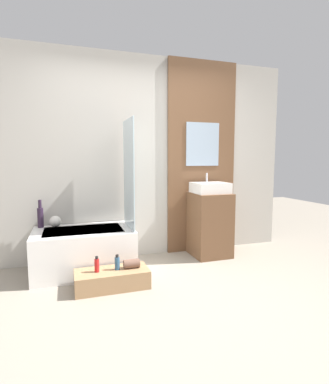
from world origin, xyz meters
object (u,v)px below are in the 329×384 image
at_px(sink, 210,188).
at_px(bottle_soap_secondary, 117,263).
at_px(bottle_soap_primary, 97,265).
at_px(bathtub, 84,250).
at_px(vase_tall_dark, 40,216).
at_px(vase_round_light, 55,221).
at_px(wooden_step_bench, 112,279).

distance_m(sink, bottle_soap_secondary, 1.61).
xyz_separation_m(sink, bottle_soap_primary, (-1.53, -0.62, -0.66)).
height_order(bathtub, bottle_soap_primary, bathtub).
height_order(sink, bottle_soap_primary, sink).
bearing_deg(bottle_soap_primary, bathtub, 99.60).
distance_m(vase_tall_dark, vase_round_light, 0.18).
xyz_separation_m(sink, vase_round_light, (-1.93, 0.15, -0.35)).
distance_m(vase_round_light, bottle_soap_primary, 0.92).
height_order(wooden_step_bench, vase_tall_dark, vase_tall_dark).
relative_size(bathtub, wooden_step_bench, 1.51).
distance_m(bathtub, wooden_step_bench, 0.61).
height_order(vase_tall_dark, bottle_soap_secondary, vase_tall_dark).
distance_m(bathtub, bottle_soap_secondary, 0.61).
distance_m(sink, vase_round_light, 1.97).
xyz_separation_m(bathtub, vase_round_light, (-0.30, 0.23, 0.31)).
xyz_separation_m(bathtub, wooden_step_bench, (0.24, -0.54, -0.16)).
height_order(wooden_step_bench, vase_round_light, vase_round_light).
relative_size(wooden_step_bench, bottle_soap_primary, 4.59).
bearing_deg(bathtub, sink, 2.91).
relative_size(wooden_step_bench, vase_tall_dark, 2.24).
bearing_deg(wooden_step_bench, bathtub, 113.64).
distance_m(vase_tall_dark, bottle_soap_primary, 1.05).
distance_m(vase_tall_dark, bottle_soap_secondary, 1.17).
xyz_separation_m(vase_round_light, bottle_soap_primary, (0.40, -0.77, -0.30)).
xyz_separation_m(vase_round_light, bottle_soap_secondary, (0.60, -0.77, -0.31)).
bearing_deg(vase_round_light, sink, -4.44).
bearing_deg(sink, vase_round_light, 175.56).
xyz_separation_m(vase_tall_dark, bottle_soap_secondary, (0.76, -0.81, -0.37)).
bearing_deg(bathtub, bottle_soap_primary, -80.40).
bearing_deg(bathtub, bottle_soap_secondary, -61.70).
distance_m(vase_round_light, bottle_soap_secondary, 1.02).
distance_m(sink, vase_tall_dark, 2.12).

